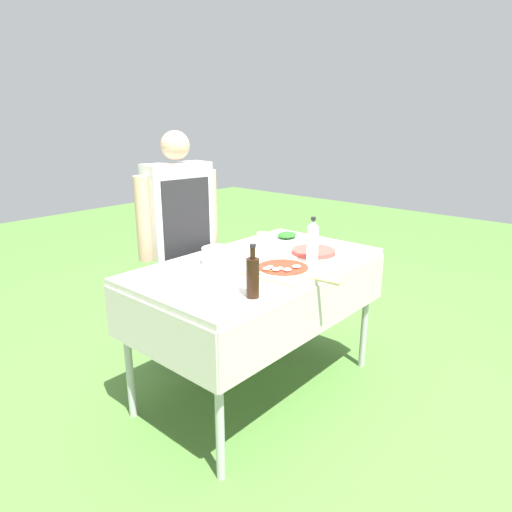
{
  "coord_description": "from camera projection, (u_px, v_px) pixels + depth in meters",
  "views": [
    {
      "loc": [
        -1.84,
        -1.6,
        1.59
      ],
      "look_at": [
        -0.02,
        0.0,
        0.85
      ],
      "focal_mm": 32.0,
      "sensor_mm": 36.0,
      "label": 1
    }
  ],
  "objects": [
    {
      "name": "ground_plane",
      "position": [
        258.0,
        388.0,
        2.8
      ],
      "size": [
        12.0,
        12.0,
        0.0
      ],
      "primitive_type": "plane",
      "color": "#517F38"
    },
    {
      "name": "sauce_jar",
      "position": [
        263.0,
        240.0,
        2.88
      ],
      "size": [
        0.07,
        0.07,
        0.08
      ],
      "color": "silver",
      "rests_on": "prep_table"
    },
    {
      "name": "mixing_tub",
      "position": [
        217.0,
        256.0,
        2.53
      ],
      "size": [
        0.17,
        0.17,
        0.09
      ],
      "primitive_type": "cylinder",
      "color": "silver",
      "rests_on": "prep_table"
    },
    {
      "name": "prep_table",
      "position": [
        258.0,
        276.0,
        2.59
      ],
      "size": [
        1.45,
        0.83,
        0.81
      ],
      "color": "beige",
      "rests_on": "ground"
    },
    {
      "name": "person_cook",
      "position": [
        180.0,
        233.0,
        2.87
      ],
      "size": [
        0.57,
        0.23,
        1.52
      ],
      "rotation": [
        0.0,
        0.0,
        3.01
      ],
      "color": "#333D56",
      "rests_on": "ground"
    },
    {
      "name": "oil_bottle",
      "position": [
        253.0,
        277.0,
        2.03
      ],
      "size": [
        0.06,
        0.06,
        0.25
      ],
      "color": "black",
      "rests_on": "prep_table"
    },
    {
      "name": "pizza_on_peel",
      "position": [
        284.0,
        270.0,
        2.39
      ],
      "size": [
        0.36,
        0.51,
        0.05
      ],
      "rotation": [
        0.0,
        0.0,
        0.09
      ],
      "color": "#D1B27F",
      "rests_on": "prep_table"
    },
    {
      "name": "herb_container",
      "position": [
        287.0,
        236.0,
        3.05
      ],
      "size": [
        0.2,
        0.18,
        0.04
      ],
      "rotation": [
        0.0,
        0.0,
        0.22
      ],
      "color": "silver",
      "rests_on": "prep_table"
    },
    {
      "name": "plate_stack",
      "position": [
        313.0,
        252.0,
        2.72
      ],
      "size": [
        0.26,
        0.26,
        0.02
      ],
      "color": "#DB4C42",
      "rests_on": "prep_table"
    },
    {
      "name": "water_bottle",
      "position": [
        313.0,
        242.0,
        2.5
      ],
      "size": [
        0.07,
        0.07,
        0.26
      ],
      "color": "silver",
      "rests_on": "prep_table"
    }
  ]
}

